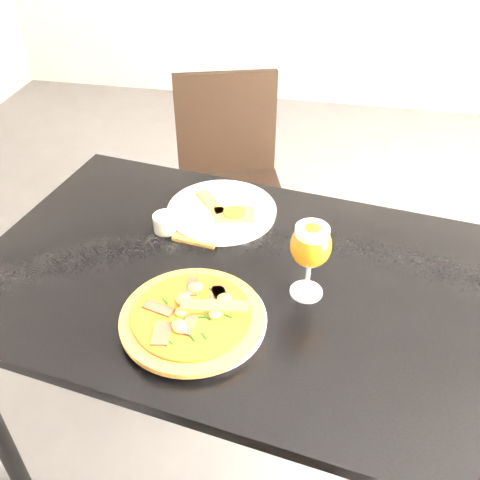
% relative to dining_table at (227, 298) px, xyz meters
% --- Properties ---
extents(dining_table, '(1.30, 0.97, 0.75)m').
position_rel_dining_table_xyz_m(dining_table, '(0.00, 0.00, 0.00)').
color(dining_table, black).
rests_on(dining_table, ground).
extents(chair_far, '(0.51, 0.51, 0.88)m').
position_rel_dining_table_xyz_m(chair_far, '(-0.16, 0.81, -0.17)').
color(chair_far, black).
rests_on(chair_far, ground).
extents(plate_main, '(0.33, 0.33, 0.02)m').
position_rel_dining_table_xyz_m(plate_main, '(-0.02, -0.17, 0.10)').
color(plate_main, white).
rests_on(plate_main, dining_table).
extents(pizza, '(0.31, 0.31, 0.03)m').
position_rel_dining_table_xyz_m(pizza, '(-0.03, -0.18, 0.12)').
color(pizza, '#A36227').
rests_on(pizza, plate_main).
extents(plate_second, '(0.36, 0.36, 0.02)m').
position_rel_dining_table_xyz_m(plate_second, '(-0.06, 0.23, 0.10)').
color(plate_second, white).
rests_on(plate_second, dining_table).
extents(crust_scraps, '(0.18, 0.14, 0.01)m').
position_rel_dining_table_xyz_m(crust_scraps, '(-0.05, 0.22, 0.11)').
color(crust_scraps, '#A36227').
rests_on(crust_scraps, plate_second).
extents(loose_crust, '(0.12, 0.04, 0.01)m').
position_rel_dining_table_xyz_m(loose_crust, '(-0.10, 0.09, 0.09)').
color(loose_crust, '#A36227').
rests_on(loose_crust, dining_table).
extents(sauce_cup, '(0.07, 0.07, 0.04)m').
position_rel_dining_table_xyz_m(sauce_cup, '(-0.19, 0.13, 0.11)').
color(sauce_cup, silver).
rests_on(sauce_cup, dining_table).
extents(beer_glass, '(0.09, 0.09, 0.19)m').
position_rel_dining_table_xyz_m(beer_glass, '(0.19, -0.04, 0.23)').
color(beer_glass, silver).
rests_on(beer_glass, dining_table).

